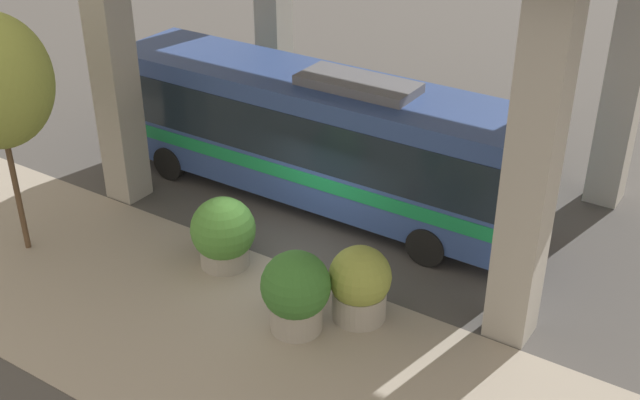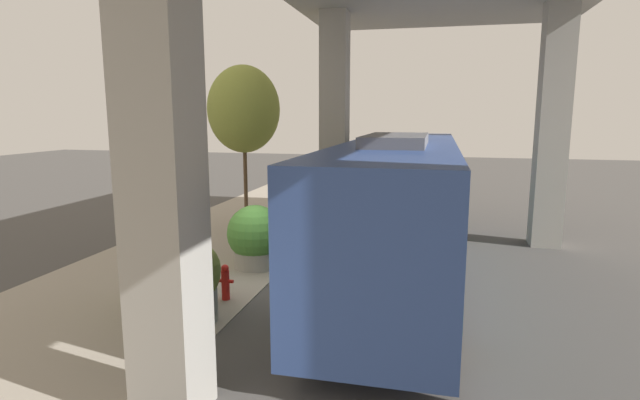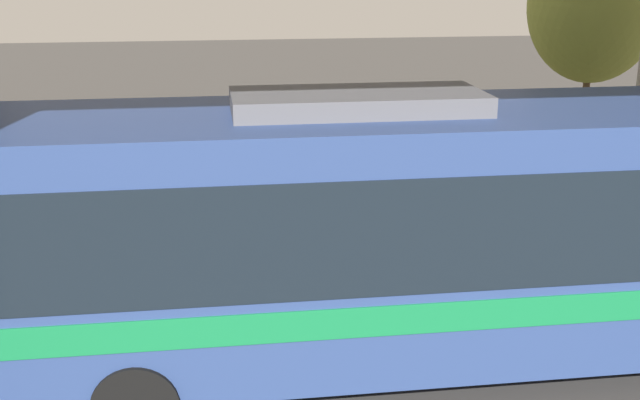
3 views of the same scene
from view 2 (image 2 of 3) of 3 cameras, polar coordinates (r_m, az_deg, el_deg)
The scene contains 8 objects.
ground_plane at distance 12.91m, azimuth -5.77°, elevation -9.37°, with size 80.00×80.00×0.00m, color #474442.
sidewalk_strip at distance 14.14m, azimuth -17.45°, elevation -8.02°, with size 6.00×40.00×0.02m.
bus at distance 12.75m, azimuth 8.99°, elevation -0.19°, with size 2.80×12.18×3.77m.
fire_hydrant at distance 11.76m, azimuth -10.76°, elevation -9.22°, with size 0.38×0.18×0.85m.
planter_front at distance 11.91m, azimuth -17.35°, elevation -6.61°, with size 1.49×1.49×1.87m.
planter_middle at distance 13.94m, azimuth -7.40°, elevation -4.25°, with size 1.55×1.55×1.76m.
planter_back at distance 10.65m, azimuth -14.87°, elevation -8.92°, with size 1.36×1.36×1.75m.
street_tree_near at distance 18.59m, azimuth -8.71°, elevation 10.20°, with size 2.62×2.62×5.98m.
Camera 2 is at (4.06, -11.51, 4.23)m, focal length 28.00 mm.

